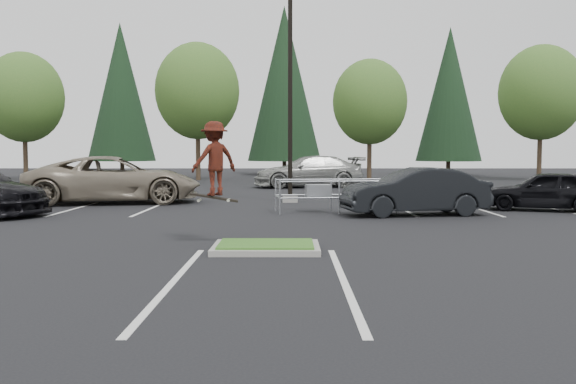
{
  "coord_description": "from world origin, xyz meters",
  "views": [
    {
      "loc": [
        0.5,
        -12.51,
        2.07
      ],
      "look_at": [
        0.45,
        1.5,
        1.12
      ],
      "focal_mm": 38.0,
      "sensor_mm": 36.0,
      "label": 1
    }
  ],
  "objects_px": {
    "decid_a": "(24,100)",
    "decid_b": "(197,94)",
    "car_r_black": "(547,191)",
    "light_pole": "(290,88)",
    "conif_a": "(121,92)",
    "car_far_silver": "(310,172)",
    "conif_b": "(284,84)",
    "cart_corral": "(322,191)",
    "skateboarder": "(214,159)",
    "conif_c": "(449,94)",
    "car_l_tan": "(113,180)",
    "decid_c": "(370,105)",
    "car_r_charc": "(415,191)",
    "decid_d": "(541,96)"
  },
  "relations": [
    {
      "from": "decid_d",
      "to": "car_far_silver",
      "type": "xyz_separation_m",
      "value": [
        -16.38,
        -8.33,
        -5.02
      ]
    },
    {
      "from": "decid_a",
      "to": "cart_corral",
      "type": "relative_size",
      "value": 2.17
    },
    {
      "from": "car_far_silver",
      "to": "car_r_charc",
      "type": "bearing_deg",
      "value": -1.36
    },
    {
      "from": "car_l_tan",
      "to": "skateboarder",
      "type": "bearing_deg",
      "value": -164.25
    },
    {
      "from": "light_pole",
      "to": "conif_b",
      "type": "distance_m",
      "value": 28.69
    },
    {
      "from": "decid_a",
      "to": "car_r_charc",
      "type": "relative_size",
      "value": 1.92
    },
    {
      "from": "car_r_black",
      "to": "light_pole",
      "type": "bearing_deg",
      "value": -91.8
    },
    {
      "from": "decid_a",
      "to": "conif_c",
      "type": "xyz_separation_m",
      "value": [
        32.01,
        9.47,
        1.26
      ]
    },
    {
      "from": "light_pole",
      "to": "decid_b",
      "type": "relative_size",
      "value": 1.05
    },
    {
      "from": "car_far_silver",
      "to": "cart_corral",
      "type": "bearing_deg",
      "value": -12.4
    },
    {
      "from": "conif_a",
      "to": "light_pole",
      "type": "bearing_deg",
      "value": -62.62
    },
    {
      "from": "car_far_silver",
      "to": "conif_a",
      "type": "bearing_deg",
      "value": -151.34
    },
    {
      "from": "decid_b",
      "to": "car_r_black",
      "type": "relative_size",
      "value": 2.36
    },
    {
      "from": "cart_corral",
      "to": "car_far_silver",
      "type": "height_order",
      "value": "car_far_silver"
    },
    {
      "from": "decid_c",
      "to": "conif_b",
      "type": "relative_size",
      "value": 0.58
    },
    {
      "from": "car_far_silver",
      "to": "skateboarder",
      "type": "bearing_deg",
      "value": -19.88
    },
    {
      "from": "decid_a",
      "to": "car_r_black",
      "type": "bearing_deg",
      "value": -38.2
    },
    {
      "from": "decid_a",
      "to": "decid_b",
      "type": "relative_size",
      "value": 0.92
    },
    {
      "from": "cart_corral",
      "to": "skateboarder",
      "type": "distance_m",
      "value": 7.57
    },
    {
      "from": "conif_c",
      "to": "skateboarder",
      "type": "distance_m",
      "value": 41.69
    },
    {
      "from": "decid_c",
      "to": "skateboarder",
      "type": "xyz_separation_m",
      "value": [
        -7.19,
        -28.83,
        -3.37
      ]
    },
    {
      "from": "conif_b",
      "to": "car_far_silver",
      "type": "bearing_deg",
      "value": -85.04
    },
    {
      "from": "car_r_charc",
      "to": "car_far_silver",
      "type": "bearing_deg",
      "value": -179.34
    },
    {
      "from": "car_l_tan",
      "to": "car_r_black",
      "type": "distance_m",
      "value": 16.15
    },
    {
      "from": "light_pole",
      "to": "decid_b",
      "type": "xyz_separation_m",
      "value": [
        -6.51,
        18.53,
        1.48
      ]
    },
    {
      "from": "decid_b",
      "to": "cart_corral",
      "type": "distance_m",
      "value": 24.42
    },
    {
      "from": "conif_b",
      "to": "cart_corral",
      "type": "bearing_deg",
      "value": -87.23
    },
    {
      "from": "light_pole",
      "to": "conif_c",
      "type": "bearing_deg",
      "value": 63.85
    },
    {
      "from": "decid_d",
      "to": "conif_c",
      "type": "distance_m",
      "value": 10.04
    },
    {
      "from": "conif_c",
      "to": "car_l_tan",
      "type": "xyz_separation_m",
      "value": [
        -20.5,
        -28.0,
        -5.92
      ]
    },
    {
      "from": "car_l_tan",
      "to": "car_r_black",
      "type": "xyz_separation_m",
      "value": [
        15.87,
        -3.01,
        -0.23
      ]
    },
    {
      "from": "car_far_silver",
      "to": "conif_b",
      "type": "bearing_deg",
      "value": 172.69
    },
    {
      "from": "decid_b",
      "to": "car_l_tan",
      "type": "height_order",
      "value": "decid_b"
    },
    {
      "from": "conif_a",
      "to": "skateboarder",
      "type": "height_order",
      "value": "conif_a"
    },
    {
      "from": "car_r_charc",
      "to": "cart_corral",
      "type": "bearing_deg",
      "value": -118.14
    },
    {
      "from": "conif_a",
      "to": "conif_c",
      "type": "relative_size",
      "value": 1.04
    },
    {
      "from": "skateboarder",
      "to": "car_l_tan",
      "type": "distance_m",
      "value": 11.8
    },
    {
      "from": "car_r_black",
      "to": "conif_a",
      "type": "bearing_deg",
      "value": -123.64
    },
    {
      "from": "conif_a",
      "to": "car_r_black",
      "type": "xyz_separation_m",
      "value": [
        23.37,
        -31.51,
        -6.4
      ]
    },
    {
      "from": "cart_corral",
      "to": "skateboarder",
      "type": "relative_size",
      "value": 2.28
    },
    {
      "from": "decid_a",
      "to": "decid_b",
      "type": "height_order",
      "value": "decid_b"
    },
    {
      "from": "conif_a",
      "to": "car_far_silver",
      "type": "distance_m",
      "value": 24.62
    },
    {
      "from": "conif_b",
      "to": "cart_corral",
      "type": "relative_size",
      "value": 3.53
    },
    {
      "from": "conif_a",
      "to": "car_r_charc",
      "type": "bearing_deg",
      "value": -60.72
    },
    {
      "from": "decid_a",
      "to": "car_l_tan",
      "type": "height_order",
      "value": "decid_a"
    },
    {
      "from": "decid_c",
      "to": "conif_b",
      "type": "xyz_separation_m",
      "value": [
        -5.99,
        10.67,
        2.59
      ]
    },
    {
      "from": "decid_a",
      "to": "car_far_silver",
      "type": "bearing_deg",
      "value": -22.27
    },
    {
      "from": "decid_b",
      "to": "cart_corral",
      "type": "xyz_separation_m",
      "value": [
        7.59,
        -22.59,
        -5.34
      ]
    },
    {
      "from": "light_pole",
      "to": "conif_c",
      "type": "relative_size",
      "value": 0.81
    },
    {
      "from": "skateboarder",
      "to": "conif_b",
      "type": "bearing_deg",
      "value": -126.66
    }
  ]
}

